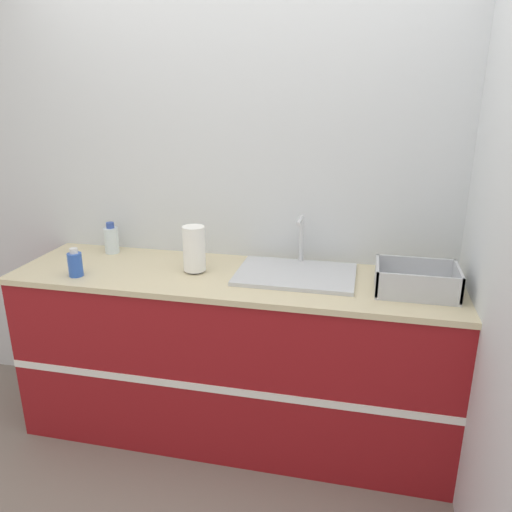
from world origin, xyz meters
The scene contains 9 objects.
ground_plane centered at (0.00, 0.00, 0.00)m, with size 12.00×12.00×0.00m, color slate.
wall_back centered at (0.00, 0.65, 1.30)m, with size 4.66×0.06×2.60m.
wall_right centered at (1.16, 0.31, 1.30)m, with size 0.06×2.62×2.60m.
counter_cabinet centered at (0.00, 0.31, 0.47)m, with size 2.28×0.64×0.93m.
sink centered at (0.31, 0.36, 0.95)m, with size 0.59×0.41×0.27m.
paper_towel_roll centered at (-0.21, 0.31, 1.06)m, with size 0.11×0.11×0.24m.
dish_rack centered at (0.89, 0.27, 0.98)m, with size 0.37×0.27×0.13m.
bottle_clear centered at (-0.78, 0.50, 1.01)m, with size 0.08×0.08×0.18m.
bottle_blue centered at (-0.77, 0.12, 1.00)m, with size 0.07×0.07×0.15m.
Camera 1 is at (0.63, -1.99, 1.84)m, focal length 35.00 mm.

